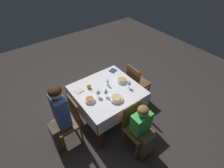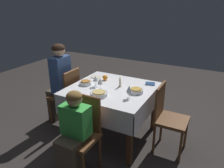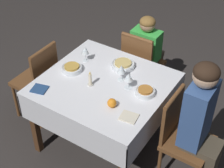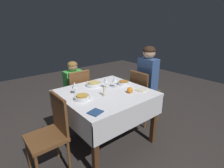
{
  "view_description": "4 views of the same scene",
  "coord_description": "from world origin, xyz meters",
  "px_view_note": "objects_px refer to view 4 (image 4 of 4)",
  "views": [
    {
      "loc": [
        -1.27,
        -1.85,
        2.81
      ],
      "look_at": [
        0.1,
        -0.02,
        0.84
      ],
      "focal_mm": 28.0,
      "sensor_mm": 36.0,
      "label": 1
    },
    {
      "loc": [
        1.28,
        -2.4,
        1.87
      ],
      "look_at": [
        0.05,
        -0.07,
        0.84
      ],
      "focal_mm": 35.0,
      "sensor_mm": 36.0,
      "label": 2
    },
    {
      "loc": [
        -1.35,
        1.96,
        2.63
      ],
      "look_at": [
        -0.1,
        0.02,
        0.79
      ],
      "focal_mm": 55.0,
      "sensor_mm": 36.0,
      "label": 3
    },
    {
      "loc": [
        1.28,
        1.69,
        1.61
      ],
      "look_at": [
        -0.03,
        0.1,
        0.88
      ],
      "focal_mm": 28.0,
      "sensor_mm": 36.0,
      "label": 4
    }
  ],
  "objects_px": {
    "dining_table": "(105,99)",
    "bowl_west": "(123,83)",
    "chair_east": "(51,131)",
    "napkin_red_folded": "(141,90)",
    "person_adult_denim": "(149,80)",
    "napkin_spare_side": "(95,112)",
    "chair_west": "(143,94)",
    "chair_south": "(77,93)",
    "wine_glass_south": "(106,80)",
    "candle_centerpiece": "(104,92)",
    "orange_fruit": "(130,90)",
    "wine_glass_west": "(115,80)",
    "bowl_south": "(94,84)",
    "bowl_east": "(82,97)",
    "person_child_green": "(72,87)",
    "wine_glass_east": "(74,85)"
  },
  "relations": [
    {
      "from": "chair_east",
      "to": "orange_fruit",
      "type": "height_order",
      "value": "chair_east"
    },
    {
      "from": "chair_west",
      "to": "chair_south",
      "type": "height_order",
      "value": "same"
    },
    {
      "from": "chair_east",
      "to": "napkin_red_folded",
      "type": "height_order",
      "value": "chair_east"
    },
    {
      "from": "chair_south",
      "to": "candle_centerpiece",
      "type": "bearing_deg",
      "value": 86.02
    },
    {
      "from": "chair_west",
      "to": "wine_glass_west",
      "type": "relative_size",
      "value": 5.95
    },
    {
      "from": "dining_table",
      "to": "wine_glass_south",
      "type": "xyz_separation_m",
      "value": [
        -0.11,
        -0.12,
        0.21
      ]
    },
    {
      "from": "wine_glass_south",
      "to": "candle_centerpiece",
      "type": "relative_size",
      "value": 1.1
    },
    {
      "from": "bowl_west",
      "to": "wine_glass_south",
      "type": "xyz_separation_m",
      "value": [
        0.27,
        -0.06,
        0.09
      ]
    },
    {
      "from": "chair_west",
      "to": "candle_centerpiece",
      "type": "height_order",
      "value": "chair_west"
    },
    {
      "from": "dining_table",
      "to": "chair_south",
      "type": "xyz_separation_m",
      "value": [
        0.02,
        -0.74,
        -0.14
      ]
    },
    {
      "from": "bowl_west",
      "to": "orange_fruit",
      "type": "relative_size",
      "value": 2.22
    },
    {
      "from": "chair_south",
      "to": "bowl_west",
      "type": "relative_size",
      "value": 5.28
    },
    {
      "from": "person_adult_denim",
      "to": "napkin_spare_side",
      "type": "bearing_deg",
      "value": 106.49
    },
    {
      "from": "orange_fruit",
      "to": "napkin_spare_side",
      "type": "xyz_separation_m",
      "value": [
        0.64,
        0.15,
        -0.03
      ]
    },
    {
      "from": "bowl_east",
      "to": "bowl_south",
      "type": "bearing_deg",
      "value": -140.46
    },
    {
      "from": "wine_glass_west",
      "to": "bowl_south",
      "type": "height_order",
      "value": "wine_glass_west"
    },
    {
      "from": "wine_glass_south",
      "to": "orange_fruit",
      "type": "xyz_separation_m",
      "value": [
        -0.12,
        0.34,
        -0.07
      ]
    },
    {
      "from": "bowl_west",
      "to": "napkin_spare_side",
      "type": "relative_size",
      "value": 1.08
    },
    {
      "from": "wine_glass_west",
      "to": "bowl_east",
      "type": "bearing_deg",
      "value": 6.42
    },
    {
      "from": "wine_glass_south",
      "to": "person_adult_denim",
      "type": "bearing_deg",
      "value": 172.51
    },
    {
      "from": "wine_glass_east",
      "to": "napkin_red_folded",
      "type": "distance_m",
      "value": 0.88
    },
    {
      "from": "person_adult_denim",
      "to": "candle_centerpiece",
      "type": "bearing_deg",
      "value": 95.98
    },
    {
      "from": "chair_east",
      "to": "orange_fruit",
      "type": "bearing_deg",
      "value": 79.89
    },
    {
      "from": "person_adult_denim",
      "to": "napkin_spare_side",
      "type": "relative_size",
      "value": 8.05
    },
    {
      "from": "bowl_south",
      "to": "orange_fruit",
      "type": "height_order",
      "value": "orange_fruit"
    },
    {
      "from": "chair_east",
      "to": "bowl_west",
      "type": "xyz_separation_m",
      "value": [
        -1.15,
        -0.11,
        0.27
      ]
    },
    {
      "from": "chair_south",
      "to": "napkin_spare_side",
      "type": "height_order",
      "value": "chair_south"
    },
    {
      "from": "chair_south",
      "to": "person_child_green",
      "type": "bearing_deg",
      "value": -90.0
    },
    {
      "from": "chair_south",
      "to": "wine_glass_east",
      "type": "bearing_deg",
      "value": 60.4
    },
    {
      "from": "wine_glass_west",
      "to": "wine_glass_south",
      "type": "distance_m",
      "value": 0.13
    },
    {
      "from": "person_adult_denim",
      "to": "bowl_west",
      "type": "relative_size",
      "value": 7.45
    },
    {
      "from": "chair_east",
      "to": "bowl_east",
      "type": "distance_m",
      "value": 0.5
    },
    {
      "from": "chair_west",
      "to": "bowl_south",
      "type": "height_order",
      "value": "chair_west"
    },
    {
      "from": "wine_glass_west",
      "to": "napkin_red_folded",
      "type": "height_order",
      "value": "wine_glass_west"
    },
    {
      "from": "dining_table",
      "to": "wine_glass_west",
      "type": "relative_size",
      "value": 7.29
    },
    {
      "from": "chair_east",
      "to": "napkin_red_folded",
      "type": "relative_size",
      "value": 5.96
    },
    {
      "from": "chair_east",
      "to": "candle_centerpiece",
      "type": "xyz_separation_m",
      "value": [
        -0.69,
        0.04,
        0.29
      ]
    },
    {
      "from": "chair_south",
      "to": "candle_centerpiece",
      "type": "xyz_separation_m",
      "value": [
        0.06,
        0.83,
        0.29
      ]
    },
    {
      "from": "dining_table",
      "to": "wine_glass_east",
      "type": "relative_size",
      "value": 6.76
    },
    {
      "from": "dining_table",
      "to": "bowl_west",
      "type": "xyz_separation_m",
      "value": [
        -0.38,
        -0.06,
        0.13
      ]
    },
    {
      "from": "bowl_west",
      "to": "wine_glass_south",
      "type": "relative_size",
      "value": 1.07
    },
    {
      "from": "napkin_spare_side",
      "to": "chair_south",
      "type": "bearing_deg",
      "value": -109.24
    },
    {
      "from": "wine_glass_south",
      "to": "napkin_spare_side",
      "type": "distance_m",
      "value": 0.73
    },
    {
      "from": "person_adult_denim",
      "to": "wine_glass_west",
      "type": "xyz_separation_m",
      "value": [
        0.7,
        -0.04,
        0.14
      ]
    },
    {
      "from": "dining_table",
      "to": "wine_glass_west",
      "type": "height_order",
      "value": "wine_glass_west"
    },
    {
      "from": "person_child_green",
      "to": "orange_fruit",
      "type": "height_order",
      "value": "person_child_green"
    },
    {
      "from": "dining_table",
      "to": "bowl_west",
      "type": "relative_size",
      "value": 6.46
    },
    {
      "from": "chair_west",
      "to": "bowl_east",
      "type": "bearing_deg",
      "value": 91.06
    },
    {
      "from": "person_child_green",
      "to": "bowl_east",
      "type": "distance_m",
      "value": 0.99
    },
    {
      "from": "chair_west",
      "to": "chair_south",
      "type": "xyz_separation_m",
      "value": [
        0.79,
        -0.73,
        0.0
      ]
    }
  ]
}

